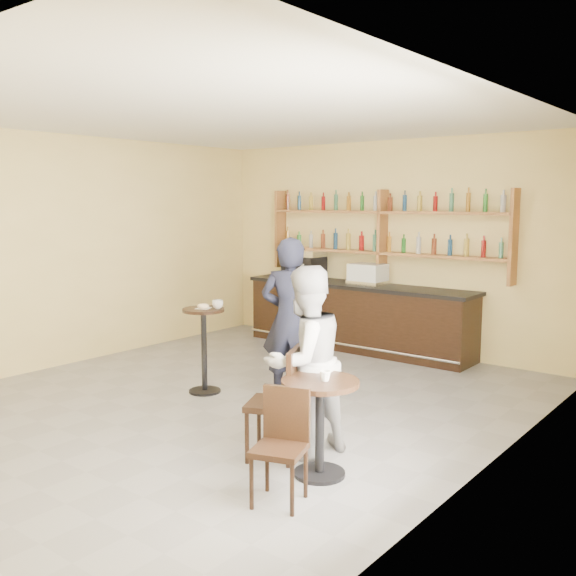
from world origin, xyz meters
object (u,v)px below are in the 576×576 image
Objects in this scene: pastry_case at (368,274)px; chair_west at (273,403)px; pedestal_table at (204,351)px; chair_south at (279,448)px; patron_second at (305,362)px; espresso_machine at (304,265)px; cafe_table at (320,428)px; man_main at (290,320)px; bar_counter at (358,316)px.

pastry_case reaches higher than chair_west.
chair_south is at bearing -33.50° from pedestal_table.
chair_west is 0.46m from patron_second.
pedestal_table is at bearing 127.65° from chair_south.
espresso_machine reaches higher than chair_west.
pastry_case is at bearing -143.26° from patron_second.
pastry_case is 4.23m from patron_second.
pastry_case reaches higher than cafe_table.
bar_counter is at bearing -96.86° from man_main.
chair_south is at bearing -66.60° from pastry_case.
pastry_case is at bearing 175.88° from chair_west.
chair_west is at bearing -22.75° from patron_second.
cafe_table is 0.48× the size of patron_second.
bar_counter is at bearing 96.97° from chair_south.
pedestal_table is (-0.21, -3.09, -0.00)m from bar_counter.
chair_west is (2.74, -4.10, -0.75)m from espresso_machine.
espresso_machine is 0.34× the size of man_main.
patron_second is at bearing 96.74° from chair_south.
man_main is (0.79, -2.70, 0.43)m from bar_counter.
man_main is 2.29× the size of cafe_table.
pedestal_table is at bearing -97.85° from pastry_case.
man_main is (1.01, 0.39, 0.43)m from pedestal_table.
man_main reaches higher than espresso_machine.
espresso_machine reaches higher than pastry_case.
espresso_machine reaches higher than cafe_table.
patron_second is (0.17, 0.24, 0.36)m from chair_west.
patron_second reaches higher than chair_south.
pastry_case is 0.31× the size of patron_second.
espresso_machine is 5.87m from chair_south.
man_main is 2.60m from chair_south.
bar_counter is 2.00× the size of man_main.
chair_south is at bearing -64.18° from bar_counter.
espresso_machine is at bearing 105.00° from pedestal_table.
espresso_machine is at bearing -129.95° from patron_second.
pastry_case is at bearing 95.24° from chair_south.
cafe_table is at bearing -47.84° from espresso_machine.
man_main is 1.10× the size of patron_second.
man_main is at bearing 21.20° from pedestal_table.
patron_second is at bearing -49.20° from espresso_machine.
chair_west is (0.91, -1.40, -0.44)m from man_main.
bar_counter reaches higher than chair_south.
pastry_case is 4.70m from cafe_table.
chair_west is at bearing 174.81° from cafe_table.
cafe_table is 0.95× the size of chair_south.
espresso_machine is 5.36m from cafe_table.
cafe_table is 0.56m from chair_west.
man_main is (1.83, -2.70, -0.31)m from espresso_machine.
patron_second reaches higher than pastry_case.
man_main reaches higher than patron_second.
bar_counter is 5.84× the size of espresso_machine.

